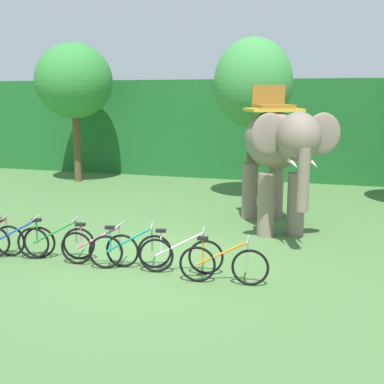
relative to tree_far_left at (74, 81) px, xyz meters
The scene contains 11 objects.
ground_plane 11.11m from the tree_far_left, 51.65° to the right, with size 80.00×80.00×0.00m, color #4C753D.
foliage_hedge 8.48m from the tree_far_left, 38.82° to the left, with size 36.00×6.00×4.13m, color #1E6028.
tree_far_left is the anchor object (origin of this frame).
tree_center_right 7.59m from the tree_far_left, 11.36° to the right, with size 2.58×2.58×5.36m.
elephant 10.25m from the tree_far_left, 30.50° to the right, with size 2.93×4.18×3.78m.
bike_blue 10.39m from the tree_far_left, 68.44° to the right, with size 1.67×0.61×0.92m.
bike_green 10.59m from the tree_far_left, 63.40° to the right, with size 1.67×0.60×0.92m.
bike_pink 11.18m from the tree_far_left, 58.35° to the right, with size 1.71×0.52×0.92m.
bike_teal 11.50m from the tree_far_left, 55.21° to the right, with size 1.64×0.68×0.92m.
bike_white 12.11m from the tree_far_left, 50.72° to the right, with size 1.69×0.53×0.92m.
bike_orange 12.91m from the tree_far_left, 48.23° to the right, with size 1.71×0.52×0.92m.
Camera 1 is at (3.75, -9.71, 3.53)m, focal length 45.90 mm.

